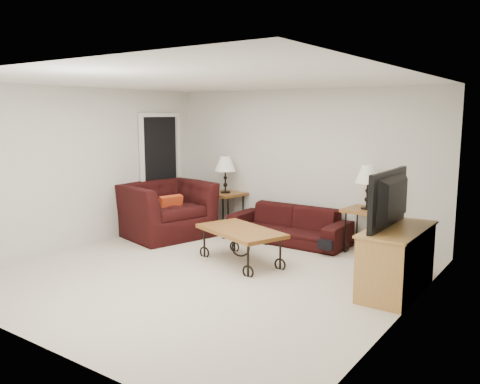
# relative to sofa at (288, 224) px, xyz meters

# --- Properties ---
(ground) EXTENTS (5.00, 5.00, 0.00)m
(ground) POSITION_rel_sofa_xyz_m (-0.05, -2.02, -0.29)
(ground) COLOR beige
(ground) RESTS_ON ground
(wall_back) EXTENTS (5.00, 0.02, 2.50)m
(wall_back) POSITION_rel_sofa_xyz_m (-0.05, 0.48, 0.96)
(wall_back) COLOR silver
(wall_back) RESTS_ON ground
(wall_front) EXTENTS (5.00, 0.02, 2.50)m
(wall_front) POSITION_rel_sofa_xyz_m (-0.05, -4.52, 0.96)
(wall_front) COLOR silver
(wall_front) RESTS_ON ground
(wall_left) EXTENTS (0.02, 5.00, 2.50)m
(wall_left) POSITION_rel_sofa_xyz_m (-2.55, -2.02, 0.96)
(wall_left) COLOR silver
(wall_left) RESTS_ON ground
(wall_right) EXTENTS (0.02, 5.00, 2.50)m
(wall_right) POSITION_rel_sofa_xyz_m (2.45, -2.02, 0.96)
(wall_right) COLOR silver
(wall_right) RESTS_ON ground
(ceiling) EXTENTS (5.00, 5.00, 0.00)m
(ceiling) POSITION_rel_sofa_xyz_m (-0.05, -2.02, 2.21)
(ceiling) COLOR white
(ceiling) RESTS_ON wall_back
(doorway) EXTENTS (0.08, 0.94, 2.04)m
(doorway) POSITION_rel_sofa_xyz_m (-2.52, -0.37, 0.73)
(doorway) COLOR black
(doorway) RESTS_ON ground
(sofa) EXTENTS (1.99, 0.78, 0.58)m
(sofa) POSITION_rel_sofa_xyz_m (0.00, 0.00, 0.00)
(sofa) COLOR black
(sofa) RESTS_ON ground
(side_table_left) EXTENTS (0.69, 0.69, 0.66)m
(side_table_left) POSITION_rel_sofa_xyz_m (-1.43, 0.18, 0.04)
(side_table_left) COLOR #9A5E27
(side_table_left) RESTS_ON ground
(side_table_right) EXTENTS (0.66, 0.66, 0.66)m
(side_table_right) POSITION_rel_sofa_xyz_m (1.25, 0.18, 0.04)
(side_table_right) COLOR #9A5E27
(side_table_right) RESTS_ON ground
(lamp_left) EXTENTS (0.43, 0.43, 0.66)m
(lamp_left) POSITION_rel_sofa_xyz_m (-1.43, 0.18, 0.71)
(lamp_left) COLOR black
(lamp_left) RESTS_ON side_table_left
(lamp_right) EXTENTS (0.41, 0.41, 0.66)m
(lamp_right) POSITION_rel_sofa_xyz_m (1.25, 0.18, 0.71)
(lamp_right) COLOR black
(lamp_right) RESTS_ON side_table_right
(photo_frame_left) EXTENTS (0.13, 0.02, 0.11)m
(photo_frame_left) POSITION_rel_sofa_xyz_m (-1.58, 0.03, 0.43)
(photo_frame_left) COLOR black
(photo_frame_left) RESTS_ON side_table_left
(photo_frame_right) EXTENTS (0.13, 0.06, 0.11)m
(photo_frame_right) POSITION_rel_sofa_xyz_m (1.40, 0.03, 0.43)
(photo_frame_right) COLOR black
(photo_frame_right) RESTS_ON side_table_right
(coffee_table) EXTENTS (1.47, 1.11, 0.49)m
(coffee_table) POSITION_rel_sofa_xyz_m (0.02, -1.40, -0.05)
(coffee_table) COLOR #9A5E27
(coffee_table) RESTS_ON ground
(armchair) EXTENTS (1.56, 1.69, 0.92)m
(armchair) POSITION_rel_sofa_xyz_m (-1.92, -0.87, 0.17)
(armchair) COLOR black
(armchair) RESTS_ON ground
(throw_pillow) EXTENTS (0.21, 0.43, 0.42)m
(throw_pillow) POSITION_rel_sofa_xyz_m (-1.77, -0.92, 0.23)
(throw_pillow) COLOR #B13716
(throw_pillow) RESTS_ON armchair
(tv_stand) EXTENTS (0.54, 1.29, 0.78)m
(tv_stand) POSITION_rel_sofa_xyz_m (2.18, -1.29, 0.10)
(tv_stand) COLOR #C48649
(tv_stand) RESTS_ON ground
(television) EXTENTS (0.15, 1.16, 0.67)m
(television) POSITION_rel_sofa_xyz_m (2.16, -1.29, 0.82)
(television) COLOR black
(television) RESTS_ON tv_stand
(backpack) EXTENTS (0.38, 0.31, 0.45)m
(backpack) POSITION_rel_sofa_xyz_m (0.88, -0.33, -0.06)
(backpack) COLOR black
(backpack) RESTS_ON ground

